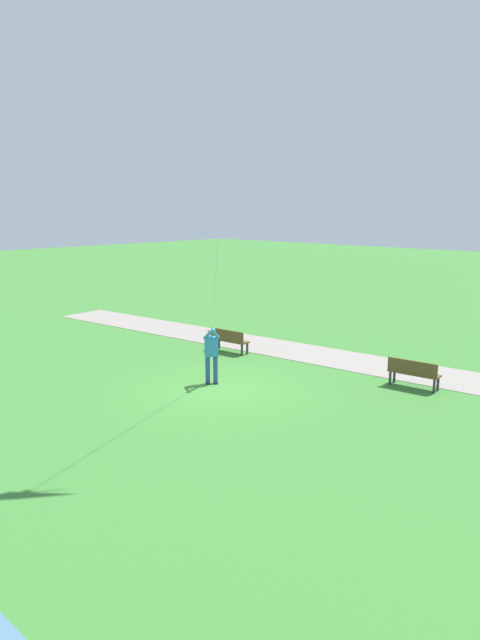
% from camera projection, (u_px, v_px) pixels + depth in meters
% --- Properties ---
extents(ground_plane, '(120.00, 120.00, 0.00)m').
position_uv_depth(ground_plane, '(220.00, 389.00, 16.98)').
color(ground_plane, '#3D7F33').
extents(walkway_path, '(5.41, 32.08, 0.02)m').
position_uv_depth(walkway_path, '(374.00, 365.00, 19.51)').
color(walkway_path, gray).
rests_on(walkway_path, ground).
extents(person_kite_flyer, '(0.56, 0.61, 1.83)m').
position_uv_depth(person_kite_flyer, '(212.00, 350.00, 17.26)').
color(person_kite_flyer, '#232328').
rests_on(person_kite_flyer, ground).
extents(park_bench_near_walkway, '(0.58, 1.53, 0.88)m').
position_uv_depth(park_bench_near_walkway, '(229.00, 339.00, 21.12)').
color(park_bench_near_walkway, brown).
rests_on(park_bench_near_walkway, ground).
extents(park_bench_far_walkway, '(0.58, 1.53, 0.88)m').
position_uv_depth(park_bench_far_walkway, '(413.00, 372.00, 16.91)').
color(park_bench_far_walkway, brown).
rests_on(park_bench_far_walkway, ground).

